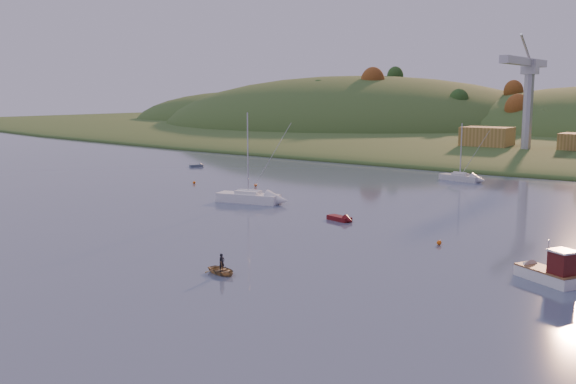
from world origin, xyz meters
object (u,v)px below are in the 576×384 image
Objects in this scene: red_tender at (343,219)px; grey_dinghy at (199,166)px; sailboat_far at (460,177)px; sailboat_near at (248,197)px; fishing_boat at (543,270)px; canoe at (222,271)px.

grey_dinghy is (-54.59, 30.96, -0.03)m from red_tender.
sailboat_near is at bearing -101.52° from sailboat_far.
sailboat_far is (-28.65, 53.85, -0.21)m from fishing_boat.
sailboat_far is 3.03× the size of grey_dinghy.
sailboat_far is (15.34, 39.34, -0.13)m from sailboat_near.
canoe is 0.77× the size of red_tender.
red_tender is 62.76m from grey_dinghy.
grey_dinghy is at bearing 129.78° from sailboat_near.
red_tender is at bearing 18.40° from canoe.
grey_dinghy is (-80.68, 41.98, -0.64)m from fishing_boat.
sailboat_near reaches higher than red_tender.
fishing_boat is at bearing -52.20° from sailboat_far.
red_tender is 1.20× the size of grey_dinghy.
sailboat_near is at bearing -176.70° from red_tender.
canoe is 25.73m from red_tender.
grey_dinghy is at bearing -157.37° from sailboat_far.
red_tender is (-3.61, 25.47, -0.05)m from canoe.
sailboat_far reaches higher than red_tender.
sailboat_near reaches higher than sailboat_far.
sailboat_near is at bearing -96.81° from grey_dinghy.
fishing_boat is at bearing -8.59° from red_tender.
sailboat_near reaches higher than fishing_boat.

